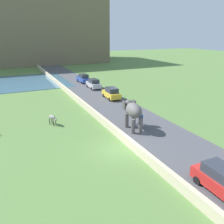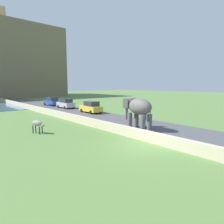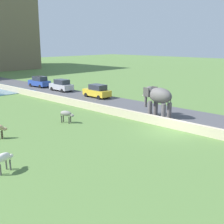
% 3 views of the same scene
% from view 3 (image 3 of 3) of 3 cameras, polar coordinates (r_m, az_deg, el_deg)
% --- Properties ---
extents(ground_plane, '(220.00, 220.00, 0.00)m').
position_cam_3_polar(ground_plane, '(24.93, 10.81, -3.84)').
color(ground_plane, '#567A3D').
extents(road_surface, '(7.00, 120.00, 0.06)m').
position_cam_3_polar(road_surface, '(41.88, -8.86, 3.31)').
color(road_surface, '#4C4C51').
rests_on(road_surface, ground).
extents(barrier_wall, '(0.40, 110.00, 0.80)m').
position_cam_3_polar(barrier_wall, '(38.02, -11.54, 2.73)').
color(barrier_wall, beige).
rests_on(barrier_wall, ground).
extents(elephant, '(1.71, 3.54, 2.99)m').
position_cam_3_polar(elephant, '(29.10, 8.95, 2.86)').
color(elephant, '#605B5B').
rests_on(elephant, ground).
extents(person_beside_elephant, '(0.36, 0.22, 1.63)m').
position_cam_3_polar(person_beside_elephant, '(30.33, 9.90, 1.01)').
color(person_beside_elephant, '#33333D').
rests_on(person_beside_elephant, ground).
extents(car_silver, '(1.84, 4.03, 1.80)m').
position_cam_3_polar(car_silver, '(45.16, -9.79, 5.12)').
color(car_silver, '#B7B7BC').
rests_on(car_silver, ground).
extents(car_yellow, '(1.94, 4.07, 1.80)m').
position_cam_3_polar(car_yellow, '(39.27, -2.91, 4.06)').
color(car_yellow, gold).
rests_on(car_yellow, ground).
extents(car_blue, '(1.93, 4.07, 1.80)m').
position_cam_3_polar(car_blue, '(49.97, -13.89, 5.72)').
color(car_blue, '#2D4CA8').
rests_on(car_blue, ground).
extents(cow_grey, '(0.85, 1.41, 1.15)m').
position_cam_3_polar(cow_grey, '(27.34, -8.82, -0.39)').
color(cow_grey, gray).
rests_on(cow_grey, ground).
extents(cow_white, '(1.42, 0.78, 1.15)m').
position_cam_3_polar(cow_white, '(18.09, -20.33, -8.41)').
color(cow_white, silver).
rests_on(cow_white, ground).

